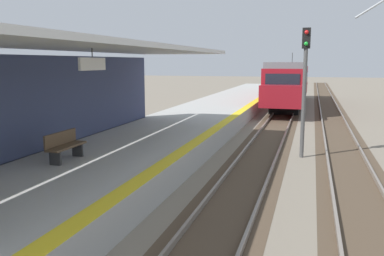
% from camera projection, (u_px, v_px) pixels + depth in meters
% --- Properties ---
extents(station_platform, '(5.00, 80.00, 0.91)m').
position_uv_depth(station_platform, '(164.00, 138.00, 18.78)').
color(station_platform, '#A8A8A3').
rests_on(station_platform, ground).
extents(track_pair_nearest_platform, '(2.34, 120.00, 0.16)m').
position_uv_depth(track_pair_nearest_platform, '(270.00, 136.00, 21.42)').
color(track_pair_nearest_platform, '#4C3D2D').
rests_on(track_pair_nearest_platform, ground).
extents(track_pair_middle, '(2.34, 120.00, 0.16)m').
position_uv_depth(track_pair_middle, '(340.00, 140.00, 20.48)').
color(track_pair_middle, '#4C3D2D').
rests_on(track_pair_middle, ground).
extents(approaching_train, '(2.93, 19.60, 4.76)m').
position_uv_depth(approaching_train, '(289.00, 81.00, 36.34)').
color(approaching_train, maroon).
rests_on(approaching_train, ground).
extents(rail_signal_post, '(0.32, 0.34, 5.20)m').
position_uv_depth(rail_signal_post, '(305.00, 79.00, 16.44)').
color(rail_signal_post, '#4C4C4C').
rests_on(rail_signal_post, ground).
extents(platform_bench, '(0.45, 1.60, 0.88)m').
position_uv_depth(platform_bench, '(64.00, 145.00, 12.54)').
color(platform_bench, brown).
rests_on(platform_bench, station_platform).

